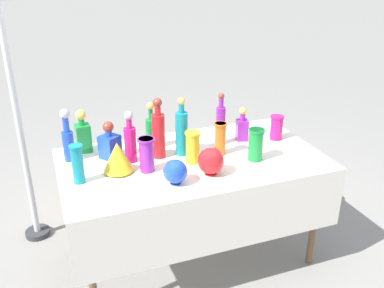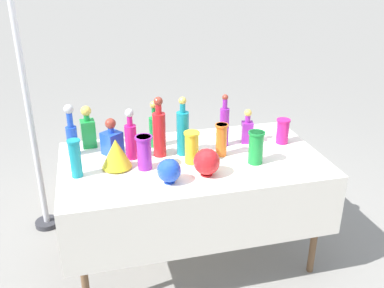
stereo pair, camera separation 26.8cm
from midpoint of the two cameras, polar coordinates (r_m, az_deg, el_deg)
ground_plane at (r=3.13m, az=2.53°, el=-14.57°), size 40.00×40.00×0.00m
display_table at (r=2.72m, az=3.05°, el=-3.70°), size 1.66×0.92×0.76m
tall_bottle_0 at (r=2.70m, az=-1.56°, el=1.68°), size 0.08×0.08×0.39m
tall_bottle_1 at (r=2.72m, az=1.59°, el=1.74°), size 0.08×0.08×0.39m
tall_bottle_2 at (r=2.87m, az=7.01°, el=2.58°), size 0.06×0.06×0.36m
tall_bottle_3 at (r=2.68m, az=-5.34°, el=0.76°), size 0.07×0.07×0.33m
tall_bottle_4 at (r=2.79m, az=-13.16°, el=1.39°), size 0.07×0.07×0.34m
tall_bottle_5 at (r=2.85m, az=-2.34°, el=2.03°), size 0.07×0.07×0.32m
square_decanter_0 at (r=2.96m, az=9.95°, el=1.93°), size 0.09×0.09×0.24m
square_decanter_1 at (r=2.77m, az=-7.94°, el=0.50°), size 0.15×0.15×0.25m
square_decanter_2 at (r=2.90m, az=-11.16°, el=1.86°), size 0.10×0.10×0.29m
slender_vase_0 at (r=2.63m, az=2.89°, el=-0.40°), size 0.10×0.10×0.20m
slender_vase_1 at (r=2.73m, az=6.77°, el=0.60°), size 0.08×0.08×0.21m
slender_vase_2 at (r=2.67m, az=11.39°, el=-0.40°), size 0.10×0.10×0.21m
slender_vase_3 at (r=2.55m, az=-3.41°, el=-1.08°), size 0.11×0.11×0.21m
slender_vase_4 at (r=3.00m, az=14.53°, el=1.72°), size 0.09×0.09×0.17m
slender_vase_5 at (r=2.51m, az=-12.38°, el=-1.82°), size 0.08×0.08×0.23m
fluted_vase_0 at (r=2.58m, az=-7.17°, el=-1.29°), size 0.18×0.18×0.19m
round_bowl_0 at (r=2.41m, az=0.10°, el=-3.65°), size 0.14×0.14×0.15m
round_bowl_1 at (r=2.49m, az=5.06°, el=-2.46°), size 0.16×0.16×0.17m
price_tag_left at (r=2.31m, az=-5.47°, el=-6.61°), size 0.06×0.02×0.04m
cardboard_box_behind_left at (r=3.92m, az=4.00°, el=-3.12°), size 0.50×0.40×0.42m
cardboard_box_behind_right at (r=3.79m, az=-8.97°, el=-4.34°), size 0.52×0.48×0.42m
canopy_pole at (r=3.18m, az=-18.45°, el=2.50°), size 0.18×0.18×2.21m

